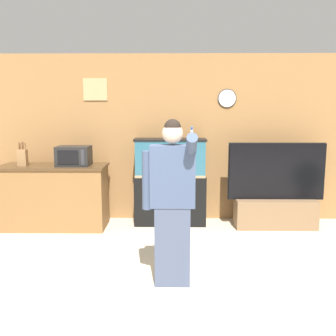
% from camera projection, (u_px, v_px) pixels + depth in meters
% --- Properties ---
extents(ground_plane, '(18.00, 18.00, 0.00)m').
position_uv_depth(ground_plane, '(155.00, 332.00, 2.98)').
color(ground_plane, beige).
extents(wall_back_paneled, '(10.00, 0.08, 2.60)m').
position_uv_depth(wall_back_paneled, '(164.00, 138.00, 5.92)').
color(wall_back_paneled, olive).
rests_on(wall_back_paneled, ground_plane).
extents(counter_island, '(1.56, 0.63, 0.94)m').
position_uv_depth(counter_island, '(54.00, 196.00, 5.57)').
color(counter_island, brown).
rests_on(counter_island, ground_plane).
extents(microwave, '(0.47, 0.35, 0.28)m').
position_uv_depth(microwave, '(74.00, 156.00, 5.44)').
color(microwave, black).
rests_on(microwave, counter_island).
extents(knife_block, '(0.13, 0.10, 0.35)m').
position_uv_depth(knife_block, '(23.00, 157.00, 5.43)').
color(knife_block, olive).
rests_on(knife_block, counter_island).
extents(aquarium_on_stand, '(1.08, 0.39, 1.32)m').
position_uv_depth(aquarium_on_stand, '(170.00, 182.00, 5.72)').
color(aquarium_on_stand, black).
rests_on(aquarium_on_stand, ground_plane).
extents(tv_on_stand, '(1.43, 0.40, 1.27)m').
position_uv_depth(tv_on_stand, '(275.00, 203.00, 5.59)').
color(tv_on_stand, brown).
rests_on(tv_on_stand, ground_plane).
extents(person_standing, '(0.53, 0.40, 1.67)m').
position_uv_depth(person_standing, '(171.00, 200.00, 3.69)').
color(person_standing, '#424C66').
rests_on(person_standing, ground_plane).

